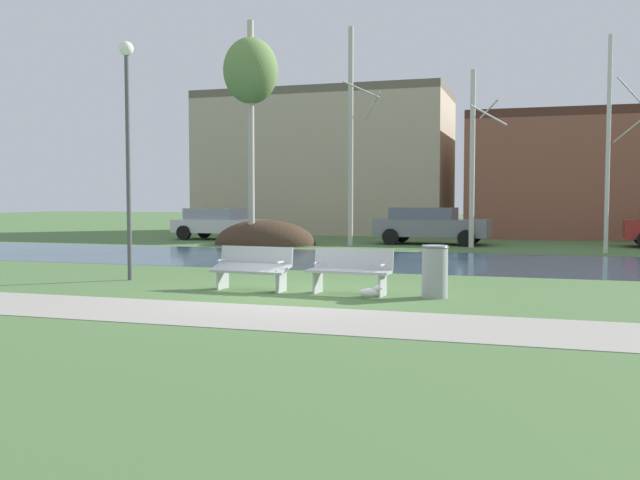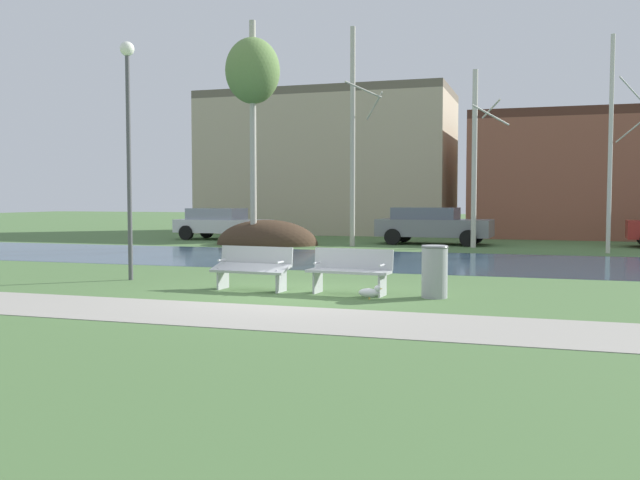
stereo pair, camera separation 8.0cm
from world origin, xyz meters
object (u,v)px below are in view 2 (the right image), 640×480
at_px(parked_sedan_second_grey, 432,225).
at_px(parked_van_nearest_white, 222,223).
at_px(streetlamp, 128,122).
at_px(bench_left, 252,267).
at_px(trash_bin, 435,271).
at_px(bench_right, 350,270).
at_px(seagull, 370,292).

bearing_deg(parked_sedan_second_grey, parked_van_nearest_white, 177.78).
bearing_deg(streetlamp, bench_left, -13.71).
distance_m(trash_bin, parked_van_nearest_white, 19.36).
distance_m(bench_right, seagull, 0.81).
bearing_deg(streetlamp, trash_bin, -6.26).
xyz_separation_m(streetlamp, parked_van_nearest_white, (-4.76, 14.66, -2.80)).
relative_size(bench_left, parked_van_nearest_white, 0.39).
bearing_deg(streetlamp, seagull, -12.88).
height_order(bench_left, parked_van_nearest_white, parked_van_nearest_white).
distance_m(bench_right, parked_sedan_second_grey, 15.12).
xyz_separation_m(trash_bin, parked_sedan_second_grey, (-2.27, 15.05, 0.28)).
distance_m(seagull, streetlamp, 6.91).
bearing_deg(parked_sedan_second_grey, seagull, -85.68).
distance_m(streetlamp, parked_van_nearest_white, 15.66).
bearing_deg(bench_left, trash_bin, 0.74).
bearing_deg(parked_sedan_second_grey, trash_bin, -81.42).
distance_m(bench_left, seagull, 2.62).
bearing_deg(seagull, bench_left, 168.21).
xyz_separation_m(bench_left, parked_sedan_second_grey, (1.36, 15.10, 0.31)).
xyz_separation_m(bench_left, bench_right, (2.03, 0.00, 0.00)).
xyz_separation_m(bench_left, seagull, (2.54, -0.53, -0.34)).
bearing_deg(parked_sedan_second_grey, streetlamp, -108.13).
bearing_deg(streetlamp, bench_right, -8.61).
xyz_separation_m(seagull, parked_sedan_second_grey, (-1.18, 15.63, 0.65)).
bearing_deg(bench_right, streetlamp, 171.39).
relative_size(trash_bin, streetlamp, 0.18).
bearing_deg(bench_left, parked_sedan_second_grey, 84.84).
bearing_deg(trash_bin, parked_van_nearest_white, 127.22).
bearing_deg(parked_van_nearest_white, trash_bin, -52.78).
distance_m(bench_right, trash_bin, 1.61).
bearing_deg(bench_right, parked_van_nearest_white, 123.15).
bearing_deg(trash_bin, bench_left, -179.26).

